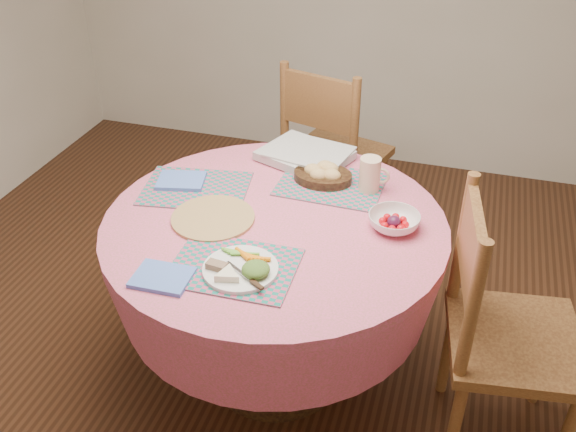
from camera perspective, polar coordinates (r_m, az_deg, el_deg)
name	(u,v)px	position (r m, az deg, el deg)	size (l,w,h in m)	color
ground	(277,369)	(2.78, -1.01, -13.42)	(4.00, 4.00, 0.00)	#331C0F
dining_table	(275,264)	(2.40, -1.14, -4.29)	(1.24, 1.24, 0.75)	#C55C65
chair_right	(500,329)	(2.30, 18.33, -9.50)	(0.50, 0.52, 1.00)	brown
chair_back	(331,152)	(3.26, 3.86, 5.71)	(0.56, 0.55, 1.00)	brown
placemat_front	(234,267)	(2.08, -4.84, -4.52)	(0.40, 0.30, 0.01)	#15796A
placemat_left	(196,188)	(2.50, -8.19, 2.45)	(0.40, 0.30, 0.01)	#15796A
placemat_back	(331,184)	(2.51, 3.83, 2.82)	(0.40, 0.30, 0.01)	#15796A
wicker_trivet	(213,218)	(2.31, -6.68, -0.18)	(0.30, 0.30, 0.01)	#AB7D4A
napkin_near	(162,277)	(2.06, -11.11, -5.38)	(0.18, 0.14, 0.01)	#5277D5
napkin_far	(181,181)	(2.54, -9.48, 3.12)	(0.18, 0.14, 0.01)	#5277D5
dinner_plate	(242,268)	(2.04, -4.11, -4.66)	(0.24, 0.24, 0.05)	white
bread_bowl	(323,174)	(2.51, 3.15, 3.78)	(0.23, 0.23, 0.08)	black
latte_mug	(370,174)	(2.45, 7.34, 3.70)	(0.12, 0.08, 0.13)	beige
fruit_bowl	(394,222)	(2.27, 9.40, -0.51)	(0.23, 0.23, 0.06)	white
newspaper_stack	(306,155)	(2.67, 1.57, 5.47)	(0.41, 0.37, 0.04)	silver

